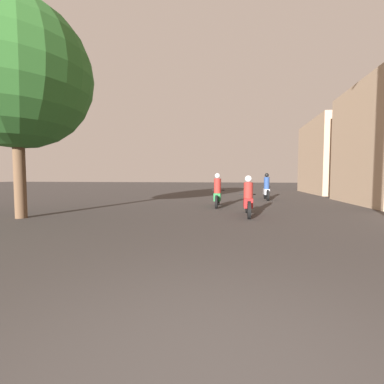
{
  "coord_description": "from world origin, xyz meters",
  "views": [
    {
      "loc": [
        0.07,
        -1.41,
        1.38
      ],
      "look_at": [
        -2.86,
        16.35,
        0.3
      ],
      "focal_mm": 24.0,
      "sensor_mm": 36.0,
      "label": 1
    }
  ],
  "objects_px": {
    "motorcycle_green": "(218,194)",
    "motorcycle_silver": "(266,189)",
    "building_right_far": "(336,157)",
    "street_tree": "(16,75)",
    "motorcycle_red": "(248,199)"
  },
  "relations": [
    {
      "from": "motorcycle_green",
      "to": "motorcycle_silver",
      "type": "height_order",
      "value": "motorcycle_silver"
    },
    {
      "from": "building_right_far",
      "to": "motorcycle_silver",
      "type": "bearing_deg",
      "value": -132.15
    },
    {
      "from": "building_right_far",
      "to": "street_tree",
      "type": "relative_size",
      "value": 1.02
    },
    {
      "from": "motorcycle_green",
      "to": "building_right_far",
      "type": "height_order",
      "value": "building_right_far"
    },
    {
      "from": "motorcycle_silver",
      "to": "street_tree",
      "type": "relative_size",
      "value": 0.28
    },
    {
      "from": "motorcycle_silver",
      "to": "building_right_far",
      "type": "bearing_deg",
      "value": 45.39
    },
    {
      "from": "motorcycle_red",
      "to": "street_tree",
      "type": "bearing_deg",
      "value": -172.6
    },
    {
      "from": "motorcycle_red",
      "to": "street_tree",
      "type": "distance_m",
      "value": 8.74
    },
    {
      "from": "motorcycle_silver",
      "to": "street_tree",
      "type": "height_order",
      "value": "street_tree"
    },
    {
      "from": "motorcycle_red",
      "to": "street_tree",
      "type": "xyz_separation_m",
      "value": [
        -7.51,
        -1.78,
        4.1
      ]
    },
    {
      "from": "motorcycle_silver",
      "to": "street_tree",
      "type": "bearing_deg",
      "value": -139.31
    },
    {
      "from": "motorcycle_red",
      "to": "building_right_far",
      "type": "height_order",
      "value": "building_right_far"
    },
    {
      "from": "motorcycle_red",
      "to": "motorcycle_green",
      "type": "xyz_separation_m",
      "value": [
        -1.24,
        2.5,
        0.03
      ]
    },
    {
      "from": "motorcycle_silver",
      "to": "building_right_far",
      "type": "height_order",
      "value": "building_right_far"
    },
    {
      "from": "motorcycle_green",
      "to": "street_tree",
      "type": "distance_m",
      "value": 8.61
    }
  ]
}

